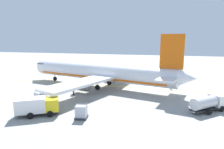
{
  "coord_description": "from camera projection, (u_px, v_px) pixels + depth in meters",
  "views": [
    {
      "loc": [
        -19.29,
        2.78,
        10.92
      ],
      "look_at": [
        24.15,
        14.84,
        2.85
      ],
      "focal_mm": 31.68,
      "sensor_mm": 36.0,
      "label": 1
    }
  ],
  "objects": [
    {
      "name": "airliner_foreground",
      "position": [
        100.0,
        72.0,
        45.32
      ],
      "size": [
        34.36,
        41.25,
        11.9
      ],
      "color": "white",
      "rests_on": "ground"
    },
    {
      "name": "service_truck_fuel",
      "position": [
        209.0,
        102.0,
        30.17
      ],
      "size": [
        5.59,
        5.82,
        2.4
      ],
      "color": "white",
      "rests_on": "ground"
    },
    {
      "name": "service_truck_baggage",
      "position": [
        37.0,
        105.0,
        28.46
      ],
      "size": [
        4.87,
        6.18,
        2.66
      ],
      "color": "yellow",
      "rests_on": "ground"
    },
    {
      "name": "cargo_container_near",
      "position": [
        81.0,
        112.0,
        27.51
      ],
      "size": [
        1.91,
        1.91,
        2.02
      ],
      "color": "#333338",
      "rests_on": "ground"
    },
    {
      "name": "cargo_container_mid",
      "position": [
        41.0,
        97.0,
        34.96
      ],
      "size": [
        2.29,
        2.29,
        1.88
      ],
      "color": "#333338",
      "rests_on": "ground"
    },
    {
      "name": "crew_marshaller",
      "position": [
        171.0,
        84.0,
        43.86
      ],
      "size": [
        0.26,
        0.63,
        1.77
      ],
      "color": "#191E33",
      "rests_on": "ground"
    },
    {
      "name": "crew_loader_left",
      "position": [
        73.0,
        91.0,
        38.88
      ],
      "size": [
        0.3,
        0.62,
        1.63
      ],
      "color": "#191E33",
      "rests_on": "ground"
    },
    {
      "name": "apron_guide_line",
      "position": [
        120.0,
        87.0,
        46.05
      ],
      "size": [
        0.3,
        60.0,
        0.01
      ],
      "primitive_type": "cube",
      "color": "yellow",
      "rests_on": "ground"
    }
  ]
}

